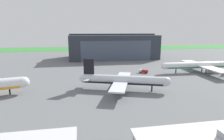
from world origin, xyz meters
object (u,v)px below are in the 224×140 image
object	(u,v)px
airliner_far_right	(202,65)
airliner_near_left	(123,80)
maintenance_hangar	(113,46)
baggage_tug	(143,71)

from	to	relation	value
airliner_far_right	airliner_near_left	xyz separation A→B (m)	(-52.30, -24.39, -0.12)
maintenance_hangar	baggage_tug	bearing A→B (deg)	-83.76
airliner_far_right	airliner_near_left	world-z (taller)	airliner_near_left
airliner_near_left	baggage_tug	distance (m)	33.94
airliner_near_left	maintenance_hangar	bearing A→B (deg)	82.70
maintenance_hangar	airliner_far_right	world-z (taller)	maintenance_hangar
maintenance_hangar	airliner_near_left	world-z (taller)	maintenance_hangar
airliner_near_left	airliner_far_right	bearing A→B (deg)	25.01
maintenance_hangar	airliner_far_right	bearing A→B (deg)	-58.64
airliner_far_right	airliner_near_left	distance (m)	57.71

